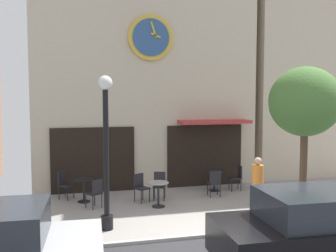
% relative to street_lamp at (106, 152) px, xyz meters
% --- Properties ---
extents(ground_plane, '(28.09, 11.18, 0.13)m').
position_rel_street_lamp_xyz_m(ground_plane, '(2.39, -1.54, -2.01)').
color(ground_plane, gray).
extents(clock_building, '(8.33, 3.97, 11.67)m').
position_rel_street_lamp_xyz_m(clock_building, '(1.98, 5.35, 4.04)').
color(clock_building, beige).
rests_on(clock_building, ground_plane).
extents(neighbor_building_right, '(6.40, 3.19, 13.26)m').
position_rel_street_lamp_xyz_m(neighbor_building_right, '(9.67, 5.64, 4.64)').
color(neighbor_building_right, beige).
rests_on(neighbor_building_right, ground_plane).
extents(street_lamp, '(0.36, 0.36, 3.92)m').
position_rel_street_lamp_xyz_m(street_lamp, '(0.00, 0.00, 0.00)').
color(street_lamp, black).
rests_on(street_lamp, ground_plane).
extents(street_tree, '(1.98, 1.78, 4.20)m').
position_rel_street_lamp_xyz_m(street_tree, '(5.29, -0.54, 1.24)').
color(street_tree, brown).
rests_on(street_tree, ground_plane).
extents(cafe_table_center_left, '(0.63, 0.63, 0.76)m').
position_rel_street_lamp_xyz_m(cafe_table_center_left, '(-0.49, 2.75, -1.48)').
color(cafe_table_center_left, black).
rests_on(cafe_table_center_left, ground_plane).
extents(cafe_table_near_door, '(0.64, 0.64, 0.77)m').
position_rel_street_lamp_xyz_m(cafe_table_near_door, '(1.72, 1.64, -1.47)').
color(cafe_table_near_door, black).
rests_on(cafe_table_near_door, ground_plane).
extents(cafe_table_leftmost, '(0.74, 0.74, 0.74)m').
position_rel_street_lamp_xyz_m(cafe_table_leftmost, '(4.11, 3.11, -1.45)').
color(cafe_table_leftmost, black).
rests_on(cafe_table_leftmost, ground_plane).
extents(cafe_chair_under_awning, '(0.56, 0.56, 0.90)m').
position_rel_street_lamp_xyz_m(cafe_chair_under_awning, '(-0.17, 1.94, -1.46)').
color(cafe_chair_under_awning, black).
rests_on(cafe_chair_under_awning, ground_plane).
extents(cafe_chair_outer, '(0.54, 0.54, 0.90)m').
position_rel_street_lamp_xyz_m(cafe_chair_outer, '(1.29, 2.36, -1.46)').
color(cafe_chair_outer, black).
rests_on(cafe_chair_outer, ground_plane).
extents(cafe_chair_facing_street, '(0.56, 0.56, 0.90)m').
position_rel_street_lamp_xyz_m(cafe_chair_facing_street, '(-1.10, 3.33, -1.46)').
color(cafe_chair_facing_street, black).
rests_on(cafe_chair_facing_street, ground_plane).
extents(cafe_chair_right_end, '(0.44, 0.44, 0.90)m').
position_rel_street_lamp_xyz_m(cafe_chair_right_end, '(3.81, 2.33, -1.46)').
color(cafe_chair_right_end, black).
rests_on(cafe_chair_right_end, ground_plane).
extents(cafe_chair_near_lamp, '(0.50, 0.50, 0.90)m').
position_rel_street_lamp_xyz_m(cafe_chair_near_lamp, '(1.94, 2.48, -1.46)').
color(cafe_chair_near_lamp, black).
rests_on(cafe_chair_near_lamp, ground_plane).
extents(cafe_chair_mid_row, '(0.44, 0.44, 0.90)m').
position_rel_street_lamp_xyz_m(cafe_chair_mid_row, '(4.95, 3.01, -1.46)').
color(cafe_chair_mid_row, black).
rests_on(cafe_chair_mid_row, ground_plane).
extents(pedestrian_orange, '(0.41, 0.41, 1.67)m').
position_rel_street_lamp_xyz_m(pedestrian_orange, '(4.29, 0.17, -1.13)').
color(pedestrian_orange, '#2D2D38').
rests_on(pedestrian_orange, ground_plane).
extents(parked_car_black, '(4.36, 2.14, 1.55)m').
position_rel_street_lamp_xyz_m(parked_car_black, '(3.97, -3.23, -1.23)').
color(parked_car_black, black).
rests_on(parked_car_black, ground_plane).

